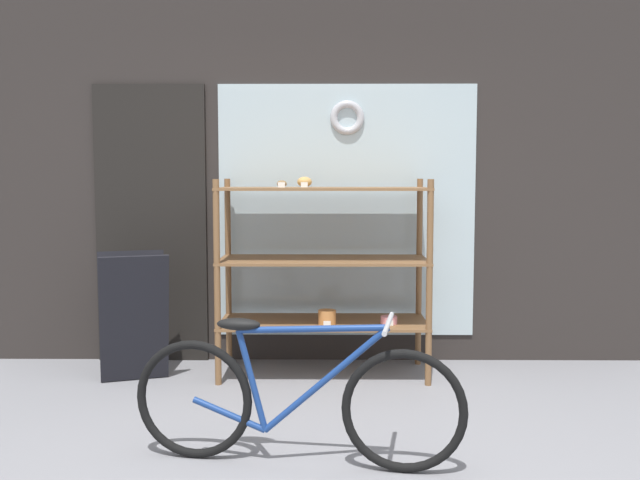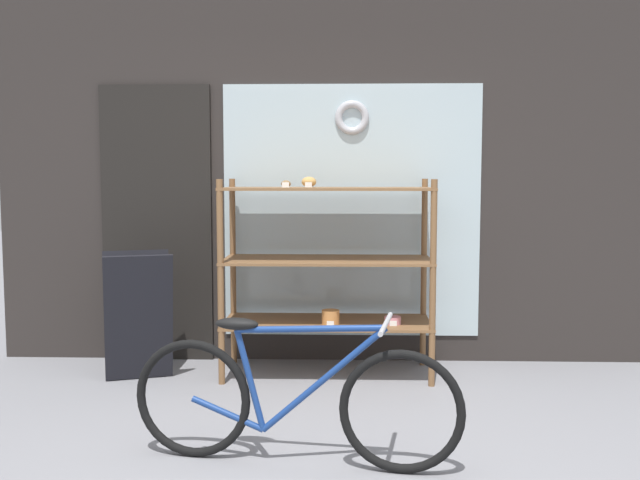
% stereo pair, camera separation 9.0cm
% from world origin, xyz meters
% --- Properties ---
extents(storefront_facade, '(5.01, 0.13, 3.04)m').
position_xyz_m(storefront_facade, '(-0.04, 2.45, 1.49)').
color(storefront_facade, '#2D2826').
rests_on(storefront_facade, ground_plane).
extents(display_case, '(1.47, 0.59, 1.41)m').
position_xyz_m(display_case, '(0.03, 2.02, 0.81)').
color(display_case, brown).
rests_on(display_case, ground_plane).
extents(bicycle, '(1.64, 0.46, 0.73)m').
position_xyz_m(bicycle, '(-0.11, 0.41, 0.33)').
color(bicycle, black).
rests_on(bicycle, ground_plane).
extents(sandwich_board, '(0.56, 0.51, 0.88)m').
position_xyz_m(sandwich_board, '(-1.29, 1.86, 0.45)').
color(sandwich_board, black).
rests_on(sandwich_board, ground_plane).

